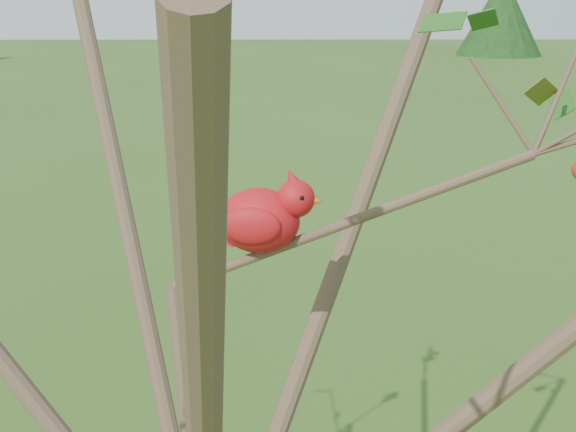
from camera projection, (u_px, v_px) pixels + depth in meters
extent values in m
ellipsoid|color=red|center=(259.00, 220.00, 1.24)|extent=(0.16, 0.13, 0.11)
sphere|color=red|center=(296.00, 199.00, 1.22)|extent=(0.07, 0.07, 0.07)
cone|color=red|center=(293.00, 180.00, 1.21)|extent=(0.05, 0.04, 0.05)
cone|color=#D85914|center=(315.00, 201.00, 1.21)|extent=(0.03, 0.03, 0.02)
ellipsoid|color=black|center=(308.00, 202.00, 1.21)|extent=(0.02, 0.04, 0.03)
cube|color=red|center=(213.00, 230.00, 1.25)|extent=(0.09, 0.04, 0.05)
ellipsoid|color=red|center=(260.00, 211.00, 1.28)|extent=(0.10, 0.04, 0.07)
ellipsoid|color=red|center=(251.00, 226.00, 1.20)|extent=(0.10, 0.04, 0.07)
cylinder|color=#432F24|center=(501.00, 18.00, 29.36)|extent=(0.45, 0.45, 2.97)
cone|color=black|center=(501.00, 15.00, 29.32)|extent=(3.47, 3.47, 3.22)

